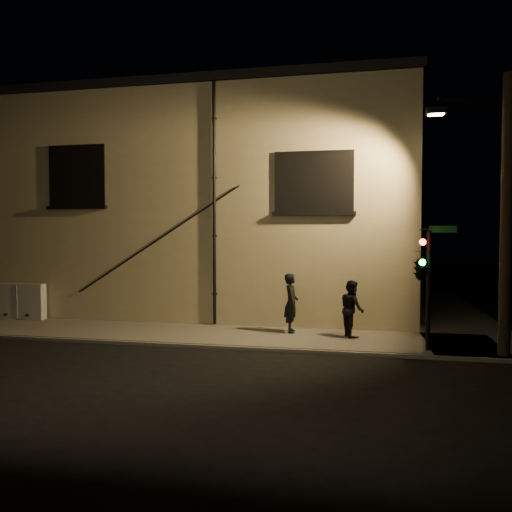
% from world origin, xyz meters
% --- Properties ---
extents(ground, '(90.00, 90.00, 0.00)m').
position_xyz_m(ground, '(0.00, 0.00, 0.00)').
color(ground, black).
extents(sidewalk, '(21.00, 16.00, 0.12)m').
position_xyz_m(sidewalk, '(1.22, 4.39, 0.06)').
color(sidewalk, '#5A5951').
rests_on(sidewalk, ground).
extents(building, '(16.20, 12.23, 8.80)m').
position_xyz_m(building, '(-3.00, 8.99, 4.40)').
color(building, tan).
rests_on(building, ground).
extents(utility_cabinet, '(2.00, 0.34, 1.31)m').
position_xyz_m(utility_cabinet, '(-9.25, 2.70, 0.78)').
color(utility_cabinet, '#B9B8B0').
rests_on(utility_cabinet, sidewalk).
extents(pedestrian_a, '(0.55, 0.75, 1.89)m').
position_xyz_m(pedestrian_a, '(0.96, 2.20, 1.06)').
color(pedestrian_a, black).
rests_on(pedestrian_a, sidewalk).
extents(pedestrian_b, '(0.90, 1.01, 1.74)m').
position_xyz_m(pedestrian_b, '(2.88, 1.86, 0.99)').
color(pedestrian_b, black).
rests_on(pedestrian_b, sidewalk).
extents(traffic_signal, '(1.29, 1.98, 3.36)m').
position_xyz_m(traffic_signal, '(4.71, 0.38, 2.38)').
color(traffic_signal, black).
rests_on(traffic_signal, sidewalk).
extents(streetlamp_pole, '(2.03, 1.39, 7.34)m').
position_xyz_m(streetlamp_pole, '(6.67, 0.30, 3.88)').
color(streetlamp_pole, black).
rests_on(streetlamp_pole, ground).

